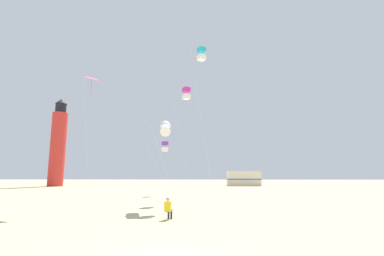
{
  "coord_description": "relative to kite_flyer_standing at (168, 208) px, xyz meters",
  "views": [
    {
      "loc": [
        0.94,
        -7.27,
        2.41
      ],
      "look_at": [
        0.38,
        13.12,
        5.71
      ],
      "focal_mm": 26.16,
      "sensor_mm": 36.0,
      "label": 1
    }
  ],
  "objects": [
    {
      "name": "rv_van_cream",
      "position": [
        10.18,
        40.13,
        0.78
      ],
      "size": [
        6.45,
        2.36,
        2.8
      ],
      "rotation": [
        0.0,
        0.0,
        -0.0
      ],
      "color": "beige",
      "rests_on": "ground"
    },
    {
      "name": "kite_flyer_standing",
      "position": [
        0.0,
        0.0,
        0.0
      ],
      "size": [
        0.42,
        0.55,
        1.16
      ],
      "rotation": [
        0.0,
        0.0,
        2.89
      ],
      "color": "yellow",
      "rests_on": "ground"
    },
    {
      "name": "kite_box_magenta",
      "position": [
        0.43,
        10.52,
        9.29
      ],
      "size": [
        2.08,
        1.85,
        10.5
      ],
      "color": "silver",
      "rests_on": "ground"
    },
    {
      "name": "kite_tube_white",
      "position": [
        -0.78,
        4.48,
        5.01
      ],
      "size": [
        1.95,
        2.56,
        6.32
      ],
      "color": "silver",
      "rests_on": "ground"
    },
    {
      "name": "kite_box_cyan",
      "position": [
        1.86,
        8.0,
        12.12
      ],
      "size": [
        1.82,
        1.33,
        13.34
      ],
      "color": "silver",
      "rests_on": "ground"
    },
    {
      "name": "kite_box_violet",
      "position": [
        -2.35,
        17.0,
        4.85
      ],
      "size": [
        3.07,
        2.43,
        6.05
      ],
      "color": "silver",
      "rests_on": "ground"
    },
    {
      "name": "lighthouse_distant",
      "position": [
        -25.41,
        37.3,
        7.22
      ],
      "size": [
        2.8,
        2.8,
        16.8
      ],
      "color": "red",
      "rests_on": "ground"
    },
    {
      "name": "kite_diamond_rainbow",
      "position": [
        -6.14,
        4.01,
        8.21
      ],
      "size": [
        1.22,
        1.22,
        9.4
      ],
      "color": "silver",
      "rests_on": "ground"
    }
  ]
}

